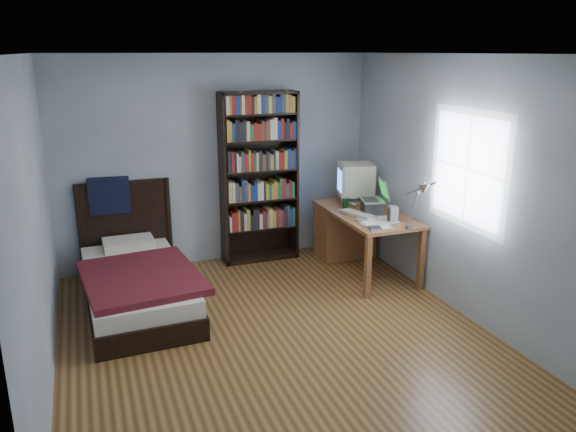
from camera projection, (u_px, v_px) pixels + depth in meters
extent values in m
plane|color=brown|center=(275.00, 334.00, 5.20)|extent=(4.20, 4.20, 0.00)
plane|color=white|center=(273.00, 54.00, 4.50)|extent=(4.20, 4.20, 0.00)
cube|color=silver|center=(217.00, 161.00, 6.74)|extent=(3.80, 0.04, 2.50)
cube|color=silver|center=(402.00, 302.00, 2.96)|extent=(3.80, 0.04, 2.50)
cube|color=silver|center=(35.00, 227.00, 4.22)|extent=(0.04, 4.20, 2.50)
cube|color=silver|center=(457.00, 186.00, 5.48)|extent=(0.04, 4.20, 2.50)
cube|color=white|center=(468.00, 169.00, 5.29)|extent=(0.01, 1.14, 1.14)
cube|color=white|center=(467.00, 169.00, 5.28)|extent=(0.01, 1.00, 1.00)
cube|color=brown|center=(366.00, 214.00, 6.50)|extent=(0.75, 1.48, 0.04)
cube|color=brown|center=(368.00, 267.00, 5.88)|extent=(0.06, 0.06, 0.69)
cube|color=brown|center=(421.00, 260.00, 6.09)|extent=(0.06, 0.06, 0.69)
cube|color=brown|center=(316.00, 229.00, 7.12)|extent=(0.06, 0.06, 0.69)
cube|color=brown|center=(362.00, 224.00, 7.33)|extent=(0.06, 0.06, 0.69)
cube|color=brown|center=(345.00, 231.00, 7.07)|extent=(0.69, 0.40, 0.68)
cube|color=beige|center=(353.00, 201.00, 6.93)|extent=(0.31, 0.28, 0.03)
cylinder|color=beige|center=(353.00, 197.00, 6.92)|extent=(0.10, 0.10, 0.06)
cube|color=beige|center=(356.00, 179.00, 6.86)|extent=(0.49, 0.48, 0.38)
cube|color=#B5AE97|center=(341.00, 180.00, 6.80)|extent=(0.14, 0.40, 0.40)
cube|color=#4274EF|center=(340.00, 181.00, 6.79)|extent=(0.09, 0.29, 0.26)
cube|color=#2D2D30|center=(372.00, 207.00, 6.43)|extent=(0.27, 0.29, 0.14)
cube|color=silver|center=(372.00, 200.00, 6.41)|extent=(0.31, 0.37, 0.02)
cube|color=#2D2D30|center=(370.00, 199.00, 6.40)|extent=(0.21, 0.28, 0.00)
cube|color=silver|center=(384.00, 189.00, 6.43)|extent=(0.15, 0.32, 0.22)
cube|color=#0CBF26|center=(383.00, 189.00, 6.42)|extent=(0.12, 0.26, 0.18)
cube|color=#99999E|center=(409.00, 227.00, 5.88)|extent=(0.06, 0.05, 0.04)
cylinder|color=#99999E|center=(413.00, 209.00, 5.77)|extent=(0.02, 0.14, 0.38)
cylinder|color=#99999E|center=(421.00, 188.00, 5.48)|extent=(0.16, 0.32, 0.19)
cone|color=#99999E|center=(424.00, 188.00, 5.31)|extent=(0.12, 0.12, 0.10)
cube|color=#B5AE97|center=(358.00, 214.00, 6.36)|extent=(0.31, 0.47, 0.04)
cube|color=gray|center=(393.00, 214.00, 6.09)|extent=(0.10, 0.10, 0.18)
cylinder|color=#083E16|center=(346.00, 203.00, 6.66)|extent=(0.06, 0.06, 0.12)
ellipsoid|color=silver|center=(353.00, 204.00, 6.76)|extent=(0.06, 0.11, 0.04)
cube|color=silver|center=(359.00, 220.00, 6.13)|extent=(0.09, 0.11, 0.02)
cube|color=gray|center=(362.00, 225.00, 5.99)|extent=(0.05, 0.09, 0.02)
cube|color=gray|center=(375.00, 229.00, 5.84)|extent=(0.14, 0.14, 0.03)
cube|color=black|center=(223.00, 181.00, 6.66)|extent=(0.03, 0.30, 2.07)
cube|color=black|center=(294.00, 175.00, 6.96)|extent=(0.03, 0.30, 2.07)
cube|color=black|center=(258.00, 92.00, 6.53)|extent=(0.93, 0.30, 0.03)
cube|color=black|center=(260.00, 256.00, 7.10)|extent=(0.93, 0.30, 0.06)
cube|color=black|center=(256.00, 176.00, 6.94)|extent=(0.93, 0.02, 2.07)
cube|color=olive|center=(260.00, 176.00, 6.79)|extent=(0.85, 0.22, 1.87)
cube|color=black|center=(138.00, 296.00, 5.74)|extent=(1.07, 2.02, 0.22)
cube|color=silver|center=(136.00, 279.00, 5.69)|extent=(1.03, 1.96, 0.16)
cube|color=maroon|center=(141.00, 277.00, 5.45)|extent=(1.19, 1.40, 0.07)
cube|color=silver|center=(129.00, 244.00, 6.32)|extent=(0.56, 0.37, 0.12)
cube|color=black|center=(126.00, 227.00, 6.53)|extent=(1.05, 0.05, 1.10)
cylinder|color=black|center=(81.00, 232.00, 6.35)|extent=(0.06, 0.06, 1.10)
cylinder|color=black|center=(169.00, 223.00, 6.68)|extent=(0.06, 0.06, 1.10)
cube|color=black|center=(109.00, 196.00, 6.34)|extent=(0.46, 0.20, 0.43)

